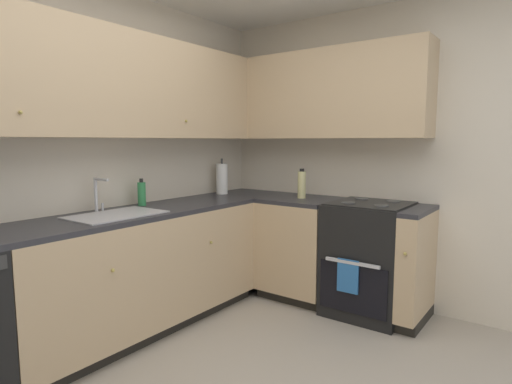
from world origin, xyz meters
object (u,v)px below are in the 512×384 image
at_px(paper_towel_roll, 222,179).
at_px(oil_bottle, 302,184).
at_px(oven_range, 369,258).
at_px(soap_bottle, 142,194).

xyz_separation_m(paper_towel_roll, oil_bottle, (0.19, -0.78, -0.02)).
bearing_deg(oven_range, oil_bottle, 91.65).
xyz_separation_m(oven_range, soap_bottle, (-1.15, 1.44, 0.54)).
bearing_deg(oven_range, paper_towel_roll, 98.32).
relative_size(soap_bottle, oil_bottle, 0.81).
relative_size(soap_bottle, paper_towel_roll, 0.61).
bearing_deg(oven_range, soap_bottle, 128.79).
distance_m(paper_towel_roll, oil_bottle, 0.80).
distance_m(oven_range, soap_bottle, 1.92).
bearing_deg(paper_towel_roll, oil_bottle, -76.37).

